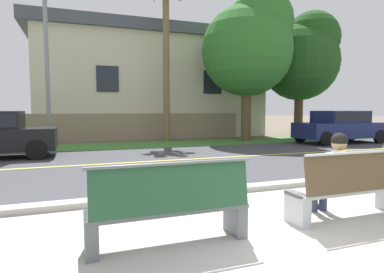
{
  "coord_description": "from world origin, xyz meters",
  "views": [
    {
      "loc": [
        -2.35,
        -3.06,
        1.57
      ],
      "look_at": [
        0.05,
        3.46,
        1.0
      ],
      "focal_mm": 30.11,
      "sensor_mm": 36.0,
      "label": 1
    }
  ],
  "objects": [
    {
      "name": "car_navy_far",
      "position": [
        9.58,
        8.9,
        0.85
      ],
      "size": [
        4.3,
        1.86,
        1.54
      ],
      "color": "navy",
      "rests_on": "ground_plane"
    },
    {
      "name": "curb_edge",
      "position": [
        0.0,
        2.35,
        0.06
      ],
      "size": [
        44.0,
        0.3,
        0.11
      ],
      "primitive_type": "cube",
      "color": "#ADA89E",
      "rests_on": "ground_plane"
    },
    {
      "name": "shade_tree_centre",
      "position": [
        9.72,
        11.88,
        4.55
      ],
      "size": [
        4.24,
        4.24,
        7.0
      ],
      "color": "brown",
      "rests_on": "ground_plane"
    },
    {
      "name": "sidewalk_pavement",
      "position": [
        0.0,
        0.4,
        0.01
      ],
      "size": [
        44.0,
        3.6,
        0.01
      ],
      "primitive_type": "cube",
      "color": "#B7B2A8",
      "rests_on": "ground_plane"
    },
    {
      "name": "ground_plane",
      "position": [
        0.0,
        8.0,
        0.0
      ],
      "size": [
        140.0,
        140.0,
        0.0
      ],
      "primitive_type": "plane",
      "color": "#665B4C"
    },
    {
      "name": "palm_tree_tall",
      "position": [
        2.04,
        12.6,
        6.44
      ],
      "size": [
        2.09,
        1.98,
        8.02
      ],
      "color": "brown",
      "rests_on": "ground_plane"
    },
    {
      "name": "seated_person_grey",
      "position": [
        1.17,
        0.57,
        0.68
      ],
      "size": [
        0.52,
        0.68,
        1.25
      ],
      "color": "#333D56",
      "rests_on": "ground_plane"
    },
    {
      "name": "streetlamp",
      "position": [
        -3.28,
        11.1,
        4.4
      ],
      "size": [
        0.24,
        2.1,
        7.77
      ],
      "color": "gray",
      "rests_on": "ground_plane"
    },
    {
      "name": "bench_left",
      "position": [
        -1.34,
        0.39,
        0.46
      ],
      "size": [
        1.87,
        0.48,
        1.01
      ],
      "color": "slate",
      "rests_on": "ground_plane"
    },
    {
      "name": "bench_right",
      "position": [
        1.34,
        0.39,
        0.46
      ],
      "size": [
        1.87,
        0.48,
        1.01
      ],
      "color": "silver",
      "rests_on": "ground_plane"
    },
    {
      "name": "shade_tree_left",
      "position": [
        6.03,
        11.29,
        4.87
      ],
      "size": [
        4.55,
        4.55,
        7.5
      ],
      "color": "brown",
      "rests_on": "ground_plane"
    },
    {
      "name": "house_across_street",
      "position": [
        2.21,
        17.04,
        3.2
      ],
      "size": [
        13.9,
        6.91,
        6.32
      ],
      "color": "beige",
      "rests_on": "ground_plane"
    },
    {
      "name": "road_centre_line",
      "position": [
        0.0,
        6.5,
        0.01
      ],
      "size": [
        48.0,
        0.14,
        0.01
      ],
      "primitive_type": "cube",
      "color": "#E0CC4C",
      "rests_on": "ground_plane"
    },
    {
      "name": "garden_wall",
      "position": [
        0.04,
        13.84,
        0.7
      ],
      "size": [
        13.0,
        0.36,
        1.4
      ],
      "primitive_type": "cube",
      "color": "gray",
      "rests_on": "ground_plane"
    },
    {
      "name": "street_asphalt",
      "position": [
        0.0,
        6.5,
        0.0
      ],
      "size": [
        52.0,
        8.0,
        0.01
      ],
      "primitive_type": "cube",
      "color": "#424247",
      "rests_on": "ground_plane"
    },
    {
      "name": "far_verge_grass",
      "position": [
        0.0,
        11.31,
        0.01
      ],
      "size": [
        48.0,
        2.8,
        0.02
      ],
      "primitive_type": "cube",
      "color": "#478438",
      "rests_on": "ground_plane"
    }
  ]
}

